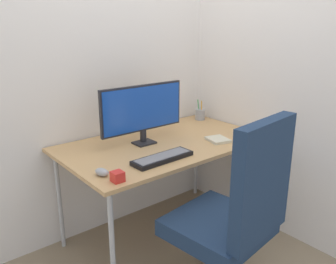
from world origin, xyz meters
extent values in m
plane|color=gray|center=(0.00, 0.00, 0.00)|extent=(8.00, 8.00, 0.00)
cube|color=white|center=(0.00, 0.44, 1.40)|extent=(3.12, 0.04, 2.80)
cube|color=white|center=(0.74, -0.25, 1.40)|extent=(0.04, 2.53, 2.80)
cube|color=tan|center=(0.00, 0.00, 0.73)|extent=(1.42, 0.83, 0.02)
cylinder|color=#B2B5BA|center=(-0.65, -0.35, 0.36)|extent=(0.03, 0.03, 0.72)
cylinder|color=#B2B5BA|center=(0.65, -0.35, 0.36)|extent=(0.03, 0.03, 0.72)
cylinder|color=#B2B5BA|center=(-0.65, 0.35, 0.36)|extent=(0.03, 0.03, 0.72)
cylinder|color=#B2B5BA|center=(0.65, 0.35, 0.36)|extent=(0.03, 0.03, 0.72)
sphere|color=black|center=(0.07, -0.45, 0.03)|extent=(0.05, 0.05, 0.05)
cylinder|color=#B2B5BA|center=(-0.15, -0.66, 0.24)|extent=(0.04, 0.04, 0.33)
cube|color=navy|center=(-0.15, -0.66, 0.45)|extent=(0.56, 0.55, 0.09)
cube|color=navy|center=(-0.12, -0.90, 0.81)|extent=(0.46, 0.12, 0.61)
cube|color=black|center=(-0.13, 0.06, 0.75)|extent=(0.14, 0.11, 0.01)
cube|color=black|center=(-0.13, 0.07, 0.80)|extent=(0.04, 0.02, 0.09)
cube|color=black|center=(-0.13, 0.08, 0.99)|extent=(0.64, 0.02, 0.31)
cube|color=#1947B2|center=(-0.13, 0.06, 0.99)|extent=(0.61, 0.01, 0.29)
cube|color=black|center=(-0.22, -0.26, 0.76)|extent=(0.40, 0.13, 0.03)
cube|color=slate|center=(-0.22, -0.26, 0.77)|extent=(0.37, 0.11, 0.00)
ellipsoid|color=#9EA0A5|center=(-0.62, -0.23, 0.76)|extent=(0.08, 0.10, 0.04)
cylinder|color=#9EA0A5|center=(0.61, 0.27, 0.79)|extent=(0.08, 0.08, 0.09)
cylinder|color=silver|center=(0.60, 0.27, 0.84)|extent=(0.02, 0.01, 0.10)
cylinder|color=silver|center=(0.61, 0.27, 0.84)|extent=(0.02, 0.01, 0.10)
torus|color=purple|center=(0.61, 0.27, 0.80)|extent=(0.03, 0.04, 0.01)
cylinder|color=#3FAD59|center=(0.60, 0.29, 0.84)|extent=(0.03, 0.01, 0.15)
cylinder|color=orange|center=(0.61, 0.26, 0.84)|extent=(0.01, 0.01, 0.14)
cube|color=beige|center=(0.30, -0.22, 0.75)|extent=(0.16, 0.18, 0.02)
cube|color=red|center=(-0.59, -0.34, 0.77)|extent=(0.06, 0.06, 0.06)
camera|label=1|loc=(-1.45, -1.80, 1.53)|focal=37.48mm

